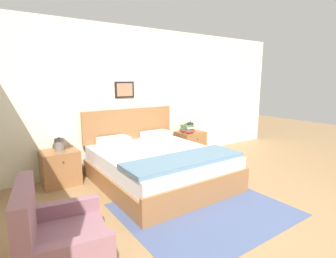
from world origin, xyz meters
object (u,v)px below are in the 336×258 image
(nightstand_by_door, at_px, (190,144))
(nightstand_near_window, at_px, (60,168))
(bed, at_px, (158,165))
(table_lamp_near_window, at_px, (58,130))
(armchair, at_px, (60,247))
(table_lamp_by_door, at_px, (190,117))

(nightstand_by_door, bearing_deg, nightstand_near_window, 180.00)
(bed, relative_size, table_lamp_near_window, 4.50)
(bed, bearing_deg, table_lamp_near_window, 148.88)
(armchair, bearing_deg, nightstand_near_window, 177.30)
(bed, relative_size, nightstand_by_door, 3.81)
(armchair, distance_m, table_lamp_by_door, 3.79)
(table_lamp_near_window, bearing_deg, nightstand_by_door, 0.23)
(nightstand_near_window, relative_size, table_lamp_by_door, 1.18)
(armchair, relative_size, nightstand_near_window, 1.61)
(table_lamp_near_window, bearing_deg, table_lamp_by_door, 0.00)
(bed, xyz_separation_m, table_lamp_near_window, (-1.31, 0.79, 0.58))
(nightstand_near_window, relative_size, table_lamp_near_window, 1.18)
(armchair, relative_size, nightstand_by_door, 1.61)
(nightstand_by_door, relative_size, table_lamp_by_door, 1.18)
(table_lamp_by_door, bearing_deg, table_lamp_near_window, 180.00)
(nightstand_near_window, height_order, nightstand_by_door, same)
(bed, distance_m, armchair, 2.22)
(armchair, height_order, table_lamp_by_door, table_lamp_by_door)
(nightstand_by_door, xyz_separation_m, table_lamp_by_door, (-0.01, -0.01, 0.60))
(bed, bearing_deg, nightstand_near_window, 148.72)
(bed, height_order, table_lamp_near_window, bed)
(table_lamp_by_door, bearing_deg, armchair, -145.99)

